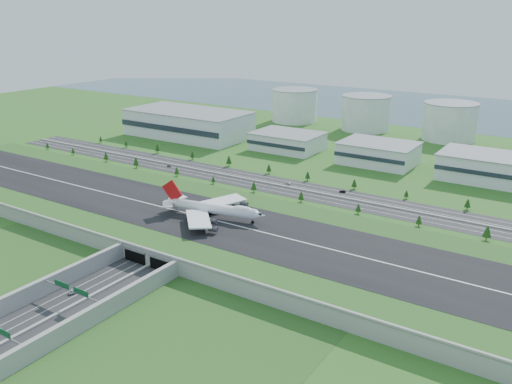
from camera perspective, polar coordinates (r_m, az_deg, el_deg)
The scene contains 20 objects.
ground at distance 305.69m, azimuth -4.75°, elevation -4.30°, with size 1200.00×1200.00×0.00m, color #28591B.
airfield_deck at distance 304.06m, azimuth -4.78°, elevation -3.59°, with size 520.00×100.00×9.20m.
underpass_road at distance 241.85m, azimuth -19.57°, elevation -11.00°, with size 38.80×120.40×8.00m.
sign_gantry_near at distance 242.45m, azimuth -18.84°, elevation -9.89°, with size 38.70×0.70×9.80m.
north_expressway at distance 380.19m, azimuth 4.01°, elevation 0.36°, with size 560.00×36.00×0.12m, color #28282B.
tree_row at distance 374.07m, azimuth 5.17°, elevation 0.75°, with size 500.72×48.69×8.40m.
hangar_west at distance 543.15m, azimuth -7.12°, elevation 7.15°, with size 120.00×60.00×25.00m, color silver.
hangar_mid_a at distance 486.33m, azimuth 3.33°, elevation 5.33°, with size 58.00×42.00×15.00m, color silver.
hangar_mid_b at distance 451.31m, azimuth 12.75°, elevation 3.99°, with size 58.00×42.00×17.00m, color silver.
hangar_mid_c at distance 431.24m, azimuth 22.72°, elevation 2.45°, with size 58.00×42.00×19.00m, color silver.
fuel_tank_a at distance 615.86m, azimuth 4.09°, elevation 9.06°, with size 50.00×50.00×35.00m, color silver.
fuel_tank_b at distance 580.06m, azimuth 11.51°, elevation 8.15°, with size 50.00×50.00×35.00m, color silver.
fuel_tank_c at distance 555.07m, azimuth 19.71°, elevation 6.99°, with size 50.00×50.00×35.00m, color silver.
bay_water at distance 732.45m, azimuth 19.05°, elevation 8.23°, with size 1200.00×260.00×0.06m, color #345663.
boeing_747 at distance 303.18m, azimuth -4.54°, elevation -1.74°, with size 62.65×58.65×19.57m.
car_0 at distance 254.98m, azimuth -18.66°, elevation -9.94°, with size 1.89×4.69×1.60m, color #A5A6AA.
car_2 at distance 244.11m, azimuth -14.87°, elevation -10.92°, with size 2.31×5.01×1.39m, color #0B0C3A.
car_4 at distance 438.04m, azimuth -9.13°, elevation 2.74°, with size 1.68×4.18×1.42m, color #555459.
car_5 at distance 375.59m, azimuth 9.10°, elevation 0.07°, with size 1.55×4.46×1.47m, color black.
car_7 at distance 389.19m, azimuth 3.38°, elevation 0.93°, with size 1.95×4.79×1.39m, color silver.
Camera 1 is at (174.36, -221.50, 118.25)m, focal length 38.00 mm.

